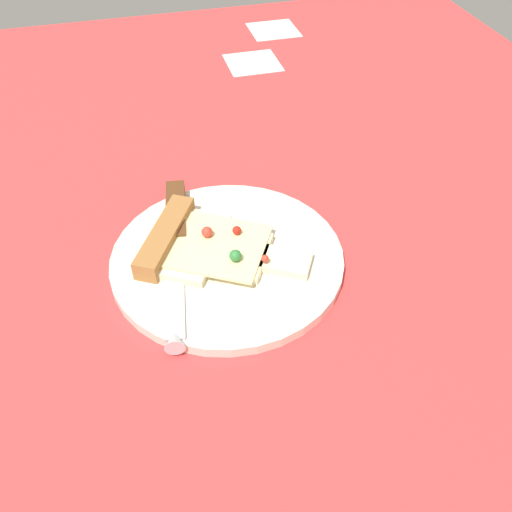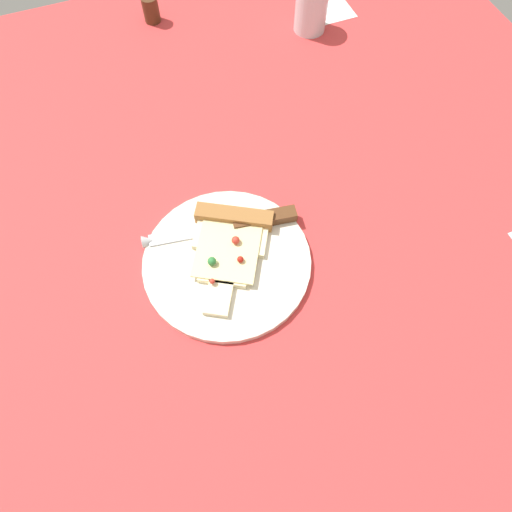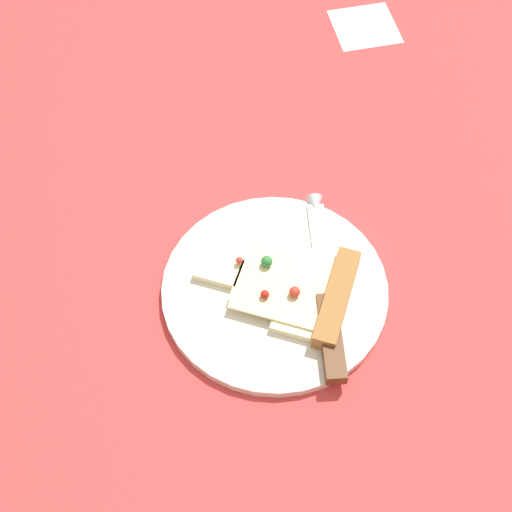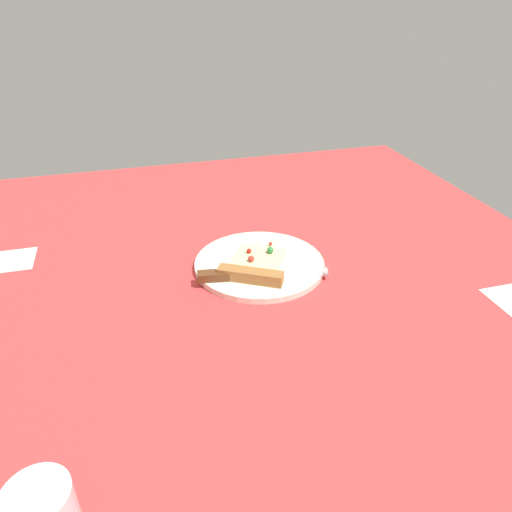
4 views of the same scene
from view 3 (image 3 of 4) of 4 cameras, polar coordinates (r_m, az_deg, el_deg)
ground_plane at (r=83.66cm, az=5.21°, el=-6.14°), size 137.28×137.28×3.00cm
plate at (r=83.81cm, az=1.43°, el=-2.60°), size 25.28×25.28×1.18cm
pizza_slice at (r=82.33cm, az=3.19°, el=-2.57°), size 18.98×15.38×2.59cm
knife at (r=82.10cm, az=5.55°, el=-3.40°), size 5.70×24.04×2.45cm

